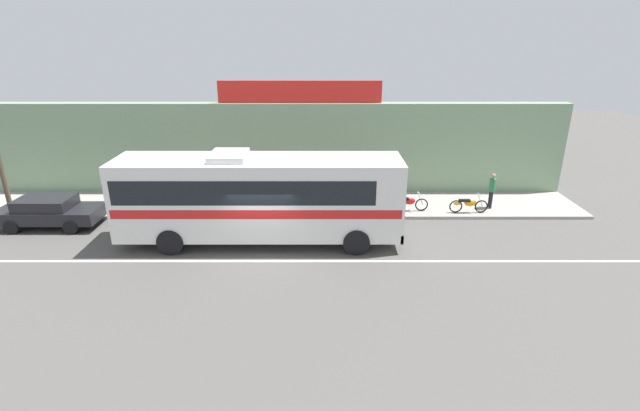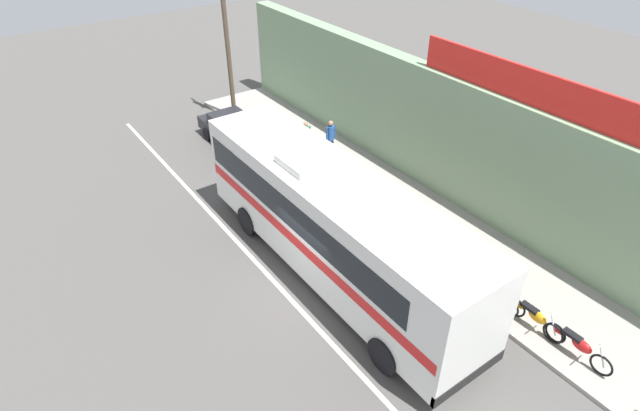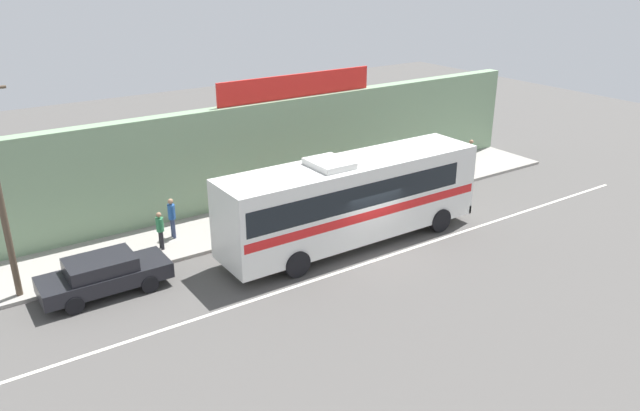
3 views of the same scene
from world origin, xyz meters
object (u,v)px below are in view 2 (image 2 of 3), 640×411
pedestrian_far_right (331,136)px  pedestrian_by_curb (306,136)px  utility_pole (227,37)px  motorcycle_green (578,345)px  intercity_bus (332,219)px  motorcycle_blue (491,291)px  parked_car (235,131)px  motorcycle_red (534,316)px

pedestrian_far_right → pedestrian_by_curb: bearing=-136.5°
utility_pole → motorcycle_green: (18.78, 0.28, -3.57)m
intercity_bus → motorcycle_blue: size_ratio=5.91×
pedestrian_far_right → parked_car: bearing=-142.4°
parked_car → motorcycle_green: (16.20, 1.59, -0.17)m
motorcycle_green → pedestrian_by_curb: 13.39m
intercity_bus → pedestrian_far_right: 7.39m
motorcycle_green → pedestrian_far_right: bearing=174.6°
motorcycle_red → pedestrian_by_curb: bearing=177.5°
utility_pole → pedestrian_far_right: bearing=13.4°
utility_pole → motorcycle_blue: size_ratio=4.02×
motorcycle_blue → intercity_bus: bearing=-144.0°
pedestrian_far_right → motorcycle_red: bearing=-6.4°
parked_car → motorcycle_blue: parked_car is taller
motorcycle_blue → motorcycle_red: 1.37m
pedestrian_far_right → pedestrian_by_curb: (-0.79, -0.75, -0.10)m
parked_car → motorcycle_blue: bearing=5.7°
motorcycle_green → pedestrian_far_right: pedestrian_far_right is taller
motorcycle_blue → pedestrian_by_curb: 10.75m
utility_pole → motorcycle_red: utility_pole is taller
intercity_bus → motorcycle_green: intercity_bus is taller
intercity_bus → pedestrian_far_right: bearing=143.6°
pedestrian_by_curb → motorcycle_green: bearing=-1.9°
parked_car → pedestrian_by_curb: (2.83, 2.03, 0.30)m
parked_car → pedestrian_by_curb: 3.50m
intercity_bus → motorcycle_red: bearing=29.8°
motorcycle_red → parked_car: bearing=-174.2°
utility_pole → pedestrian_by_curb: 6.28m
parked_car → motorcycle_red: (14.91, 1.52, -0.17)m
intercity_bus → motorcycle_green: size_ratio=5.85×
motorcycle_green → utility_pole: bearing=-179.1°
utility_pole → pedestrian_far_right: size_ratio=4.48×
utility_pole → motorcycle_red: (17.50, 0.21, -3.57)m
motorcycle_green → motorcycle_red: size_ratio=1.06×
parked_car → pedestrian_far_right: pedestrian_far_right is taller
intercity_bus → motorcycle_blue: bearing=36.0°
motorcycle_green → intercity_bus: bearing=-154.7°
pedestrian_far_right → motorcycle_green: bearing=-5.4°
motorcycle_green → pedestrian_by_curb: pedestrian_by_curb is taller
pedestrian_by_curb → intercity_bus: bearing=-28.3°
motorcycle_red → motorcycle_blue: bearing=-173.4°
parked_car → pedestrian_far_right: size_ratio=2.56×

